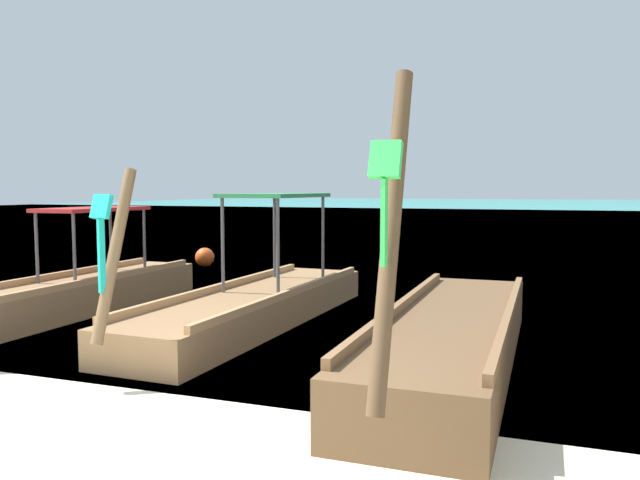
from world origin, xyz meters
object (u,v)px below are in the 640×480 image
object	(u,v)px
longtail_boat_turquoise_ribbon	(255,303)
longtail_boat_red_ribbon	(63,295)
mooring_buoy_near	(205,257)
longtail_boat_green_ribbon	(452,338)

from	to	relation	value
longtail_boat_turquoise_ribbon	longtail_boat_red_ribbon	bearing A→B (deg)	-170.59
longtail_boat_turquoise_ribbon	mooring_buoy_near	size ratio (longest dim) A/B	12.92
longtail_boat_red_ribbon	longtail_boat_turquoise_ribbon	size ratio (longest dim) A/B	1.02
longtail_boat_red_ribbon	mooring_buoy_near	bearing A→B (deg)	100.14
mooring_buoy_near	longtail_boat_green_ribbon	bearing A→B (deg)	-43.74
longtail_boat_red_ribbon	longtail_boat_turquoise_ribbon	bearing A→B (deg)	9.41
longtail_boat_turquoise_ribbon	longtail_boat_green_ribbon	distance (m)	3.31
longtail_boat_green_ribbon	longtail_boat_turquoise_ribbon	bearing A→B (deg)	157.91
longtail_boat_turquoise_ribbon	longtail_boat_green_ribbon	bearing A→B (deg)	-22.09
longtail_boat_turquoise_ribbon	longtail_boat_green_ribbon	world-z (taller)	longtail_boat_green_ribbon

